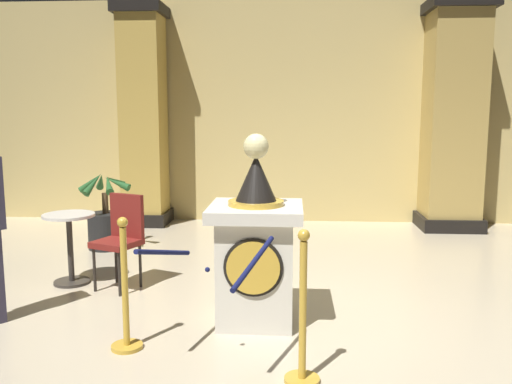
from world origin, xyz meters
TOP-DOWN VIEW (x-y plane):
  - ground_plane at (0.00, 0.00)m, footprint 10.60×10.60m
  - back_wall at (0.00, 4.51)m, footprint 10.60×0.16m
  - pedestal_clock at (-0.34, 0.04)m, footprint 0.78×0.78m
  - stanchion_near at (-1.29, -0.57)m, footprint 0.24×0.24m
  - stanchion_far at (0.04, -1.00)m, footprint 0.24×0.24m
  - velvet_rope at (-0.62, -0.78)m, footprint 0.92×0.90m
  - column_left at (-2.39, 4.05)m, footprint 0.76×0.76m
  - column_right at (2.39, 4.05)m, footprint 0.95×0.95m
  - potted_palm_left at (-2.49, 2.42)m, footprint 0.72×0.65m
  - cafe_table at (-2.35, 0.95)m, footprint 0.53×0.53m
  - cafe_chair_red at (-1.77, 0.87)m, footprint 0.52×0.52m

SIDE VIEW (x-z plane):
  - ground_plane at x=0.00m, z-range 0.00..0.00m
  - potted_palm_left at x=-2.49m, z-range -0.17..0.87m
  - stanchion_near at x=-1.29m, z-range -0.15..0.87m
  - stanchion_far at x=0.04m, z-range -0.16..0.89m
  - cafe_table at x=-2.35m, z-range 0.10..0.85m
  - cafe_chair_red at x=-1.77m, z-range 0.09..1.05m
  - pedestal_clock at x=-0.34m, z-range -0.18..1.44m
  - velvet_rope at x=-0.62m, z-range 0.68..0.90m
  - column_left at x=-2.39m, z-range -0.01..3.41m
  - column_right at x=2.39m, z-range -0.01..3.41m
  - back_wall at x=0.00m, z-range 0.00..3.57m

